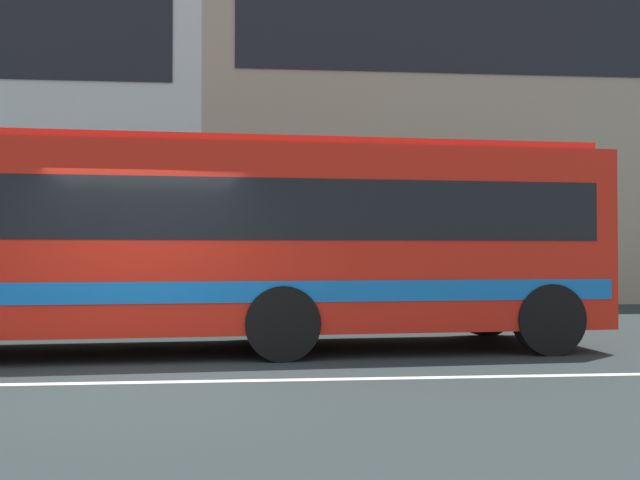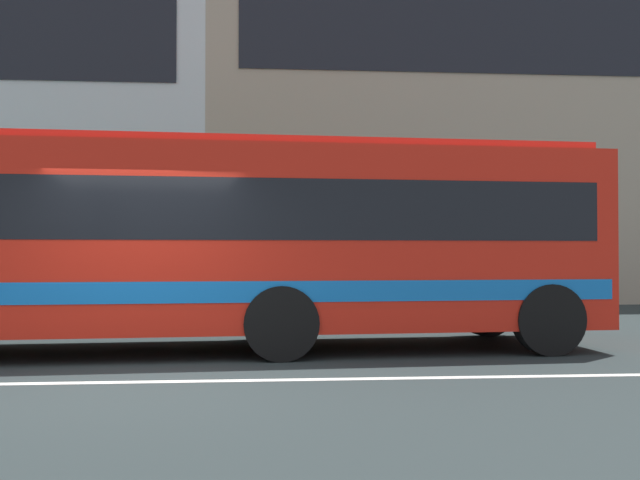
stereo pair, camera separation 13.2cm
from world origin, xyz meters
TOP-DOWN VIEW (x-y plane):
  - ground_plane at (0.00, 0.00)m, footprint 160.00×160.00m
  - lane_centre_line at (0.00, 0.00)m, footprint 60.00×0.16m
  - hedge_row_far at (-3.05, 6.53)m, footprint 13.22×1.10m
  - apartment_block_right at (11.06, 15.76)m, footprint 22.06×9.23m
  - transit_bus at (1.03, 2.58)m, footprint 11.00×3.24m

SIDE VIEW (x-z plane):
  - ground_plane at x=0.00m, z-range 0.00..0.00m
  - lane_centre_line at x=0.00m, z-range 0.00..0.01m
  - hedge_row_far at x=-3.05m, z-range 0.00..0.80m
  - transit_bus at x=1.03m, z-range 0.16..3.18m
  - apartment_block_right at x=11.06m, z-range 0.00..13.26m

